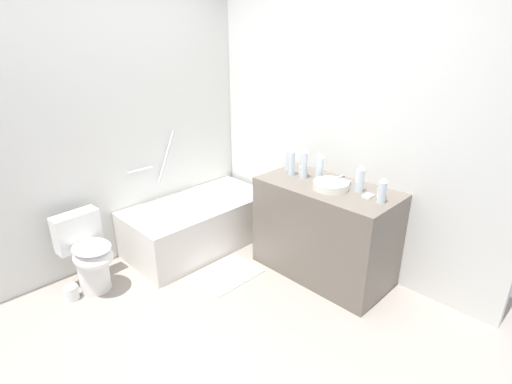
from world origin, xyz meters
name	(u,v)px	position (x,y,z in m)	size (l,w,h in m)	color
ground_plane	(207,324)	(0.00, 0.00, 0.00)	(4.01, 4.01, 0.00)	#9E9389
wall_back_tiled	(99,127)	(0.00, 1.44, 1.29)	(3.41, 0.10, 2.58)	silver
wall_right_mirror	(336,125)	(1.55, 0.00, 1.29)	(0.10, 3.18, 2.58)	silver
bathtub	(199,222)	(0.70, 1.01, 0.26)	(1.47, 0.76, 1.16)	silver
toilet	(88,254)	(-0.41, 1.06, 0.33)	(0.38, 0.51, 0.68)	white
vanity_counter	(324,230)	(1.19, -0.20, 0.43)	(0.62, 1.20, 0.86)	#6B6056
sink_basin	(331,185)	(1.15, -0.26, 0.89)	(0.29, 0.29, 0.06)	white
sink_faucet	(343,180)	(1.33, -0.26, 0.89)	(0.11, 0.15, 0.08)	#B1B1B6
water_bottle_0	(304,165)	(1.20, 0.07, 0.98)	(0.06, 0.06, 0.26)	silver
water_bottle_1	(319,168)	(1.26, -0.05, 0.96)	(0.07, 0.07, 0.23)	silver
water_bottle_2	(382,192)	(1.18, -0.69, 0.94)	(0.06, 0.06, 0.19)	silver
water_bottle_3	(292,163)	(1.19, 0.20, 0.97)	(0.06, 0.06, 0.24)	silver
water_bottle_4	(360,180)	(1.26, -0.45, 0.96)	(0.07, 0.07, 0.21)	silver
water_bottle_5	(288,160)	(1.27, 0.31, 0.96)	(0.06, 0.06, 0.21)	silver
drinking_glass_0	(381,193)	(1.26, -0.65, 0.90)	(0.07, 0.07, 0.08)	white
drinking_glass_1	(303,170)	(1.26, 0.13, 0.90)	(0.07, 0.07, 0.08)	white
soap_dish	(368,196)	(1.21, -0.57, 0.87)	(0.09, 0.06, 0.02)	white
bath_mat	(227,274)	(0.53, 0.38, 0.01)	(0.56, 0.42, 0.01)	white
toilet_paper_roll	(72,293)	(-0.61, 1.03, 0.06)	(0.11, 0.11, 0.12)	white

